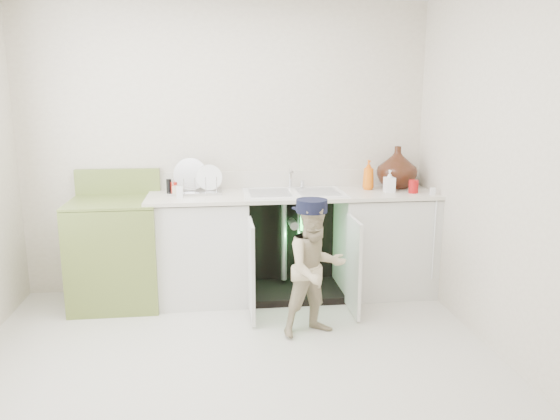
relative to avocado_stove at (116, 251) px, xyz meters
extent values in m
plane|color=#BAB6A3|center=(0.93, -1.18, -0.45)|extent=(3.50, 3.50, 0.00)
cube|color=beige|center=(0.93, 0.32, 0.80)|extent=(3.50, 2.50, 0.02)
cube|color=beige|center=(0.93, -2.68, 0.80)|extent=(3.50, 2.50, 0.02)
cube|color=beige|center=(2.68, -1.18, 0.80)|extent=(2.50, 3.00, 0.02)
cube|color=silver|center=(0.68, 0.02, -0.02)|extent=(0.80, 0.60, 0.86)
cube|color=silver|center=(2.28, 0.02, -0.02)|extent=(0.80, 0.60, 0.86)
cube|color=black|center=(1.48, 0.29, -0.02)|extent=(0.80, 0.06, 0.86)
cube|color=black|center=(1.48, 0.02, -0.42)|extent=(0.80, 0.60, 0.06)
cylinder|color=gray|center=(1.41, 0.12, 0.00)|extent=(0.05, 0.05, 0.70)
cylinder|color=gray|center=(1.55, 0.12, 0.00)|extent=(0.05, 0.05, 0.70)
cylinder|color=gray|center=(1.48, 0.07, 0.17)|extent=(0.07, 0.18, 0.07)
cube|color=silver|center=(1.08, -0.48, -0.05)|extent=(0.03, 0.40, 0.76)
cube|color=silver|center=(1.88, -0.48, -0.05)|extent=(0.02, 0.40, 0.76)
cube|color=beige|center=(1.48, 0.02, 0.43)|extent=(2.44, 0.64, 0.03)
cube|color=beige|center=(1.48, 0.31, 0.52)|extent=(2.44, 0.02, 0.15)
cube|color=white|center=(1.48, 0.02, 0.44)|extent=(0.85, 0.55, 0.02)
cube|color=gray|center=(1.28, 0.02, 0.45)|extent=(0.34, 0.40, 0.01)
cube|color=gray|center=(1.69, 0.02, 0.45)|extent=(0.34, 0.40, 0.01)
cylinder|color=silver|center=(1.48, 0.24, 0.54)|extent=(0.03, 0.03, 0.17)
cylinder|color=silver|center=(1.48, 0.18, 0.61)|extent=(0.02, 0.14, 0.02)
cylinder|color=silver|center=(1.59, 0.24, 0.49)|extent=(0.04, 0.04, 0.06)
cylinder|color=white|center=(2.61, -0.29, 0.10)|extent=(0.01, 0.01, 0.70)
cube|color=white|center=(2.61, -0.20, 0.48)|extent=(0.04, 0.02, 0.06)
cube|color=silver|center=(0.66, 0.14, 0.46)|extent=(0.45, 0.30, 0.02)
cylinder|color=silver|center=(0.62, 0.16, 0.54)|extent=(0.28, 0.10, 0.27)
cylinder|color=white|center=(0.78, 0.14, 0.53)|extent=(0.22, 0.06, 0.22)
cylinder|color=silver|center=(0.48, 0.04, 0.53)|extent=(0.01, 0.01, 0.13)
cylinder|color=silver|center=(0.57, 0.04, 0.53)|extent=(0.01, 0.01, 0.13)
cylinder|color=silver|center=(0.66, 0.04, 0.53)|extent=(0.01, 0.01, 0.13)
cylinder|color=silver|center=(0.75, 0.04, 0.53)|extent=(0.01, 0.01, 0.13)
cylinder|color=silver|center=(0.84, 0.04, 0.53)|extent=(0.01, 0.01, 0.13)
imported|color=#4C2415|center=(2.42, 0.16, 0.63)|extent=(0.35, 0.35, 0.37)
imported|color=orange|center=(2.15, 0.12, 0.58)|extent=(0.10, 0.10, 0.26)
imported|color=white|center=(2.29, -0.04, 0.54)|extent=(0.09, 0.09, 0.19)
cylinder|color=#A70E10|center=(2.48, -0.10, 0.50)|extent=(0.08, 0.08, 0.11)
cylinder|color=#AD1A0E|center=(0.48, 0.10, 0.50)|extent=(0.05, 0.05, 0.10)
cylinder|color=#C2B28E|center=(0.50, 0.02, 0.49)|extent=(0.06, 0.06, 0.08)
cylinder|color=black|center=(0.44, 0.14, 0.51)|extent=(0.04, 0.04, 0.12)
cube|color=silver|center=(0.54, -0.08, 0.49)|extent=(0.05, 0.05, 0.09)
cube|color=olive|center=(0.00, -0.01, -0.03)|extent=(0.71, 0.65, 0.85)
cube|color=olive|center=(0.00, -0.01, 0.42)|extent=(0.71, 0.65, 0.02)
cube|color=olive|center=(0.00, 0.28, 0.53)|extent=(0.71, 0.06, 0.22)
cylinder|color=black|center=(-0.18, -0.17, 0.41)|extent=(0.16, 0.16, 0.02)
cylinder|color=silver|center=(-0.18, -0.17, 0.42)|extent=(0.19, 0.19, 0.01)
cylinder|color=black|center=(-0.18, 0.15, 0.41)|extent=(0.16, 0.16, 0.02)
cylinder|color=silver|center=(-0.18, 0.15, 0.42)|extent=(0.19, 0.19, 0.01)
cylinder|color=black|center=(0.18, -0.17, 0.41)|extent=(0.16, 0.16, 0.02)
cylinder|color=silver|center=(0.18, -0.17, 0.42)|extent=(0.19, 0.19, 0.01)
cylinder|color=black|center=(0.18, 0.15, 0.41)|extent=(0.16, 0.16, 0.02)
cylinder|color=silver|center=(0.18, 0.15, 0.42)|extent=(0.19, 0.19, 0.01)
imported|color=#CBB791|center=(1.52, -0.79, 0.04)|extent=(0.57, 0.50, 0.98)
cylinder|color=black|center=(1.52, -0.79, 0.50)|extent=(0.28, 0.28, 0.09)
cube|color=black|center=(1.49, -0.69, 0.47)|extent=(0.19, 0.14, 0.01)
cube|color=black|center=(1.51, -0.32, 0.27)|extent=(0.07, 0.01, 0.14)
cube|color=#26F23F|center=(1.51, -0.33, 0.27)|extent=(0.06, 0.00, 0.12)
camera|label=1|loc=(0.81, -4.46, 1.28)|focal=35.00mm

